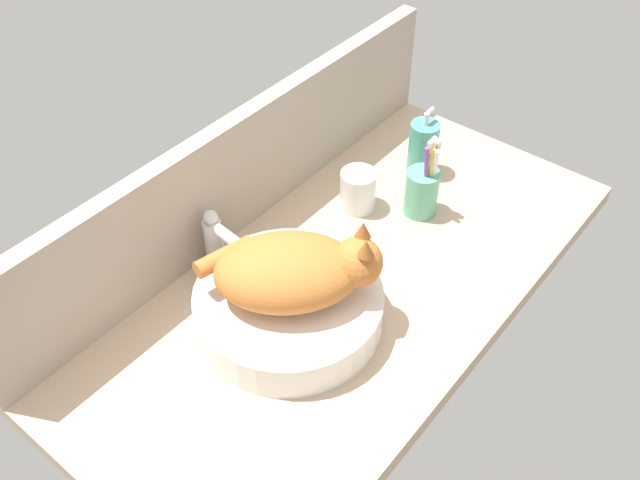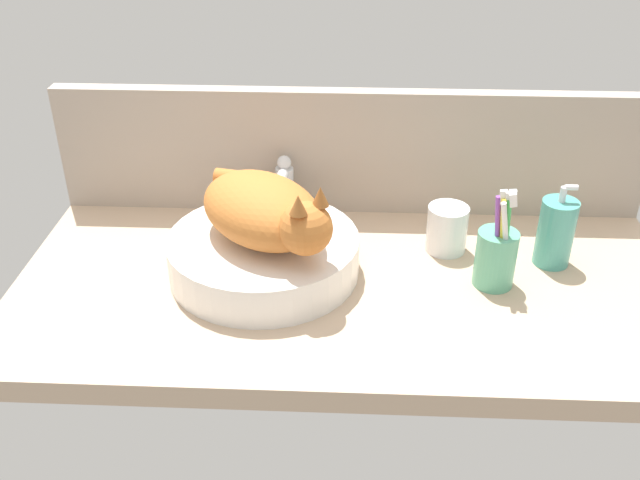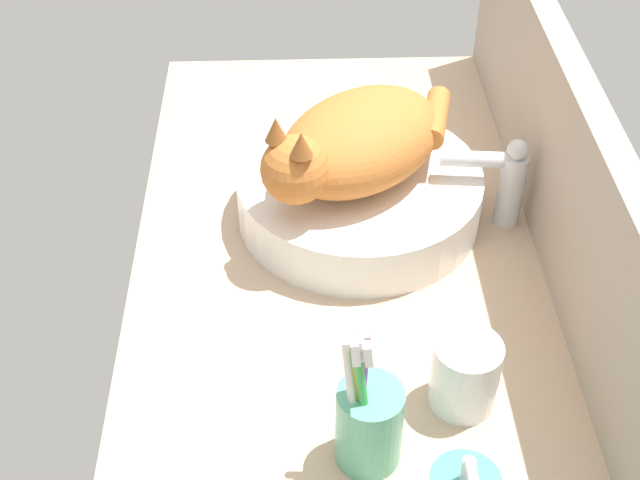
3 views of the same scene
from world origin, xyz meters
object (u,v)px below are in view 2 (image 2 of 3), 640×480
at_px(water_glass, 445,231).
at_px(toothbrush_cup, 495,256).
at_px(sink_basin, 262,255).
at_px(soap_dispenser, 554,232).
at_px(faucet, 283,188).
at_px(cat, 265,211).

bearing_deg(water_glass, toothbrush_cup, -57.60).
height_order(sink_basin, soap_dispenser, soap_dispenser).
height_order(sink_basin, faucet, faucet).
distance_m(sink_basin, cat, 0.09).
bearing_deg(cat, faucet, 87.44).
bearing_deg(faucet, soap_dispenser, -15.28).
relative_size(cat, faucet, 2.20).
distance_m(cat, soap_dispenser, 0.52).
distance_m(faucet, water_glass, 0.33).
xyz_separation_m(faucet, soap_dispenser, (0.50, -0.14, -0.01)).
bearing_deg(soap_dispenser, faucet, 164.72).
relative_size(cat, toothbrush_cup, 1.60).
bearing_deg(toothbrush_cup, faucet, 151.20).
bearing_deg(soap_dispenser, cat, -172.59).
distance_m(soap_dispenser, water_glass, 0.19).
bearing_deg(sink_basin, faucet, 84.40).
bearing_deg(water_glass, sink_basin, -164.12).
bearing_deg(faucet, water_glass, -17.58).
height_order(sink_basin, cat, cat).
xyz_separation_m(cat, faucet, (0.01, 0.20, -0.06)).
relative_size(sink_basin, cat, 1.13).
bearing_deg(cat, soap_dispenser, 7.41).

